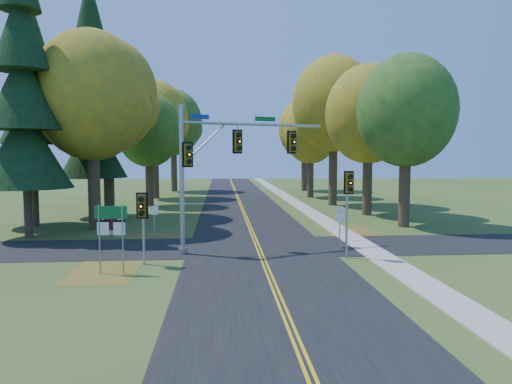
{
  "coord_description": "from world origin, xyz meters",
  "views": [
    {
      "loc": [
        -2.13,
        -24.13,
        5.32
      ],
      "look_at": [
        -0.09,
        2.14,
        3.2
      ],
      "focal_mm": 32.0,
      "sensor_mm": 36.0,
      "label": 1
    }
  ],
  "objects": [
    {
      "name": "pine_a",
      "position": [
        -14.5,
        6.0,
        9.18
      ],
      "size": [
        5.6,
        5.6,
        19.48
      ],
      "color": "#38281C",
      "rests_on": "ground"
    },
    {
      "name": "leaf_patch_e",
      "position": [
        6.8,
        6.0,
        0.01
      ],
      "size": [
        3.5,
        8.0,
        0.0
      ],
      "primitive_type": "cube",
      "color": "brown",
      "rests_on": "ground"
    },
    {
      "name": "road_cross",
      "position": [
        0.0,
        2.0,
        0.01
      ],
      "size": [
        60.0,
        6.0,
        0.02
      ],
      "primitive_type": "cube",
      "color": "black",
      "rests_on": "ground"
    },
    {
      "name": "tree_w_c",
      "position": [
        -9.54,
        24.47,
        7.94
      ],
      "size": [
        6.8,
        6.8,
        11.91
      ],
      "color": "#38281C",
      "rests_on": "ground"
    },
    {
      "name": "leaf_patch_w_far",
      "position": [
        -7.5,
        -3.0,
        0.01
      ],
      "size": [
        3.0,
        5.0,
        0.0
      ],
      "primitive_type": "cube",
      "color": "brown",
      "rests_on": "ground"
    },
    {
      "name": "leaf_patch_w_near",
      "position": [
        -6.5,
        4.0,
        0.01
      ],
      "size": [
        4.0,
        6.0,
        0.0
      ],
      "primitive_type": "cube",
      "color": "brown",
      "rests_on": "ground"
    },
    {
      "name": "tree_e_c",
      "position": [
        9.88,
        23.69,
        10.66
      ],
      "size": [
        8.8,
        8.8,
        15.79
      ],
      "color": "#38281C",
      "rests_on": "ground"
    },
    {
      "name": "reg_sign_e_south",
      "position": [
        4.2,
        -0.48,
        1.6
      ],
      "size": [
        0.45,
        0.1,
        2.34
      ],
      "rotation": [
        0.0,
        0.0,
        -0.16
      ],
      "color": "gray",
      "rests_on": "ground"
    },
    {
      "name": "tree_w_e",
      "position": [
        -8.92,
        44.09,
        10.07
      ],
      "size": [
        8.4,
        8.4,
        14.97
      ],
      "color": "#38281C",
      "rests_on": "ground"
    },
    {
      "name": "pine_c",
      "position": [
        -13.0,
        16.0,
        9.69
      ],
      "size": [
        5.6,
        5.6,
        20.56
      ],
      "color": "#38281C",
      "rests_on": "ground"
    },
    {
      "name": "info_kiosk",
      "position": [
        -9.51,
        6.99,
        0.86
      ],
      "size": [
        1.26,
        0.37,
        1.73
      ],
      "rotation": [
        0.0,
        0.0,
        -0.16
      ],
      "color": "silver",
      "rests_on": "ground"
    },
    {
      "name": "ped_signal_pole",
      "position": [
        -5.89,
        -2.04,
        2.64
      ],
      "size": [
        0.56,
        0.65,
        3.55
      ],
      "rotation": [
        0.0,
        0.0,
        -0.01
      ],
      "color": "#989CA0",
      "rests_on": "ground"
    },
    {
      "name": "reg_sign_w",
      "position": [
        -6.03,
        2.82,
        1.66
      ],
      "size": [
        0.46,
        0.09,
        2.43
      ],
      "rotation": [
        0.0,
        0.0,
        -0.11
      ],
      "color": "gray",
      "rests_on": "ground"
    },
    {
      "name": "tree_e_e",
      "position": [
        10.47,
        43.58,
        9.19
      ],
      "size": [
        7.8,
        7.8,
        13.74
      ],
      "color": "#38281C",
      "rests_on": "ground"
    },
    {
      "name": "tree_w_d",
      "position": [
        -10.13,
        33.18,
        9.78
      ],
      "size": [
        8.2,
        8.2,
        14.56
      ],
      "color": "#38281C",
      "rests_on": "ground"
    },
    {
      "name": "tree_w_b",
      "position": [
        -11.72,
        16.29,
        10.37
      ],
      "size": [
        8.6,
        8.6,
        15.38
      ],
      "color": "#38281C",
      "rests_on": "ground"
    },
    {
      "name": "ground",
      "position": [
        0.0,
        0.0,
        0.0
      ],
      "size": [
        160.0,
        160.0,
        0.0
      ],
      "primitive_type": "plane",
      "color": "#314C1A",
      "rests_on": "ground"
    },
    {
      "name": "tree_w_a",
      "position": [
        -11.13,
        9.38,
        9.49
      ],
      "size": [
        8.0,
        8.0,
        14.15
      ],
      "color": "#38281C",
      "rests_on": "ground"
    },
    {
      "name": "traffic_mast",
      "position": [
        -2.14,
        1.07,
        5.13
      ],
      "size": [
        8.35,
        3.35,
        7.98
      ],
      "rotation": [
        0.0,
        0.0,
        0.34
      ],
      "color": "#989CA0",
      "rests_on": "ground"
    },
    {
      "name": "tree_e_b",
      "position": [
        10.97,
        15.58,
        8.9
      ],
      "size": [
        7.6,
        7.6,
        13.33
      ],
      "color": "#38281C",
      "rests_on": "ground"
    },
    {
      "name": "east_signal_pole",
      "position": [
        4.36,
        -1.42,
        3.44
      ],
      "size": [
        0.53,
        0.61,
        4.53
      ],
      "rotation": [
        0.0,
        0.0,
        0.05
      ],
      "color": "#999CA1",
      "rests_on": "ground"
    },
    {
      "name": "reg_sign_e_north",
      "position": [
        5.29,
        3.55,
        1.47
      ],
      "size": [
        0.41,
        0.06,
        2.15
      ],
      "rotation": [
        0.0,
        0.0,
        0.03
      ],
      "color": "gray",
      "rests_on": "ground"
    },
    {
      "name": "centerline_right",
      "position": [
        0.1,
        0.0,
        0.03
      ],
      "size": [
        0.1,
        160.0,
        0.01
      ],
      "primitive_type": "cube",
      "color": "gold",
      "rests_on": "road_main"
    },
    {
      "name": "centerline_left",
      "position": [
        -0.1,
        0.0,
        0.03
      ],
      "size": [
        0.1,
        160.0,
        0.01
      ],
      "primitive_type": "cube",
      "color": "gold",
      "rests_on": "road_main"
    },
    {
      "name": "sidewalk_east",
      "position": [
        6.2,
        0.0,
        0.03
      ],
      "size": [
        1.6,
        160.0,
        0.06
      ],
      "primitive_type": "cube",
      "color": "#9E998E",
      "rests_on": "ground"
    },
    {
      "name": "tree_e_a",
      "position": [
        11.57,
        8.77,
        8.53
      ],
      "size": [
        7.2,
        7.2,
        12.73
      ],
      "color": "#38281C",
      "rests_on": "ground"
    },
    {
      "name": "tree_e_d",
      "position": [
        9.26,
        32.87,
        8.24
      ],
      "size": [
        7.0,
        7.0,
        12.32
      ],
      "color": "#38281C",
      "rests_on": "ground"
    },
    {
      "name": "route_sign_cluster",
      "position": [
        -7.05,
        -3.48,
        2.21
      ],
      "size": [
        1.47,
        0.19,
        3.14
      ],
      "rotation": [
        0.0,
        0.0,
        -0.08
      ],
      "color": "gray",
      "rests_on": "ground"
    },
    {
      "name": "road_main",
      "position": [
        0.0,
        0.0,
        0.01
      ],
      "size": [
        8.0,
        160.0,
        0.02
      ],
      "primitive_type": "cube",
      "color": "black",
      "rests_on": "ground"
    },
    {
      "name": "pine_b",
      "position": [
        -16.0,
        11.0,
        8.16
      ],
      "size": [
        5.6,
        5.6,
        17.31
      ],
      "color": "#38281C",
      "rests_on": "ground"
    }
  ]
}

